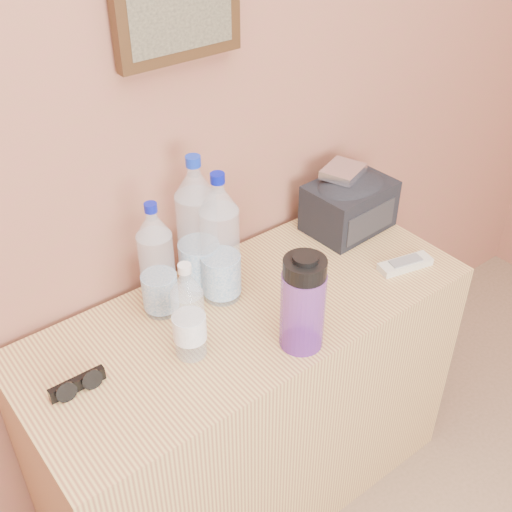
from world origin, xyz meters
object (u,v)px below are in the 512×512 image
Objects in this scene: dresser at (249,407)px; pet_large_a at (157,266)px; pet_large_c at (198,232)px; sunglasses at (77,384)px; foil_packet at (343,171)px; ac_remote at (405,264)px; pet_small at (188,316)px; nalgene_bottle at (303,302)px; pet_large_b at (220,245)px; toiletry_bag at (349,203)px.

dresser is 3.78× the size of pet_large_a.
pet_large_c is 0.45m from sunglasses.
sunglasses is 1.08× the size of foil_packet.
sunglasses is at bearing -175.40° from ac_remote.
pet_small reaches higher than sunglasses.
ac_remote is (0.41, 0.05, -0.11)m from nalgene_bottle.
pet_large_a is 0.14m from pet_large_c.
pet_large_b is at bearing 102.17° from dresser.
pet_large_b reaches higher than pet_large_a.
pet_large_b is 0.26m from nalgene_bottle.
dresser is 0.64m from toiletry_bag.
toiletry_bag is (0.02, 0.24, 0.07)m from ac_remote.
nalgene_bottle is at bearing -149.39° from toiletry_bag.
ac_remote is at bearing -96.83° from toiletry_bag.
pet_large_a reaches higher than nalgene_bottle.
pet_large_c is (-0.04, 0.15, 0.52)m from dresser.
foil_packet is (0.64, 0.18, 0.06)m from pet_small.
dresser is at bearing 98.71° from nalgene_bottle.
sunglasses is (-0.47, 0.18, -0.11)m from nalgene_bottle.
nalgene_bottle is 0.52m from foil_packet.
pet_large_c is 1.48× the size of pet_small.
ac_remote reaches higher than dresser.
dresser is 3.12× the size of pet_large_c.
nalgene_bottle reaches higher than toiletry_bag.
nalgene_bottle is 0.43m from ac_remote.
dresser is 7.70× the size of ac_remote.
dresser is 3.31× the size of pet_large_b.
pet_large_b is 0.48m from toiletry_bag.
ac_remote is at bearing -7.91° from sunglasses.
pet_large_c is at bearing 51.05° from pet_small.
pet_large_b is 2.33× the size of ac_remote.
foil_packet is at bearing 1.27° from pet_large_a.
dresser is at bearing -76.47° from pet_large_c.
dresser is 0.51m from nalgene_bottle.
pet_large_c is at bearing 172.59° from toiletry_bag.
pet_small is 0.66m from foil_packet.
pet_large_a is at bearing 170.85° from ac_remote.
pet_small is 1.66× the size of ac_remote.
ac_remote is at bearing -7.47° from pet_small.
toiletry_bag is (0.47, 0.03, -0.07)m from pet_large_b.
toiletry_bag is (0.45, 0.12, 0.44)m from dresser.
pet_large_a is 2.46× the size of sunglasses.
nalgene_bottle is at bearing -81.29° from dresser.
pet_small is at bearing -11.26° from sunglasses.
toiletry_bag is (0.43, 0.28, -0.04)m from nalgene_bottle.
ac_remote is 1.30× the size of foil_packet.
nalgene_bottle is (0.03, -0.17, 0.48)m from dresser.
pet_large_c is 2.97× the size of sunglasses.
pet_large_b is 3.03× the size of foil_packet.
toiletry_bag is (0.64, 0.15, -0.03)m from pet_small.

